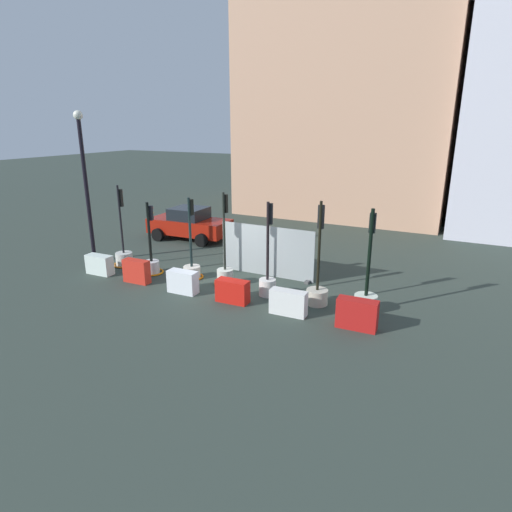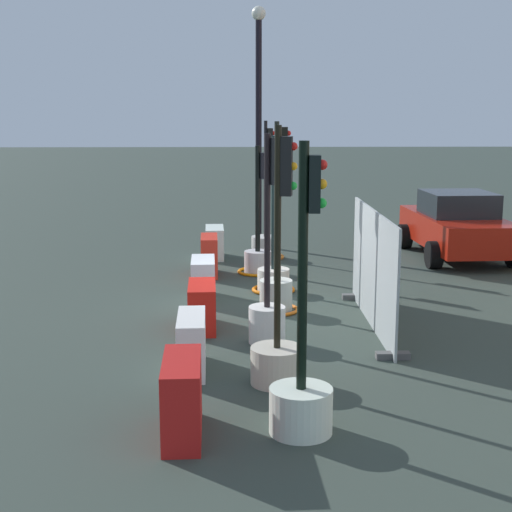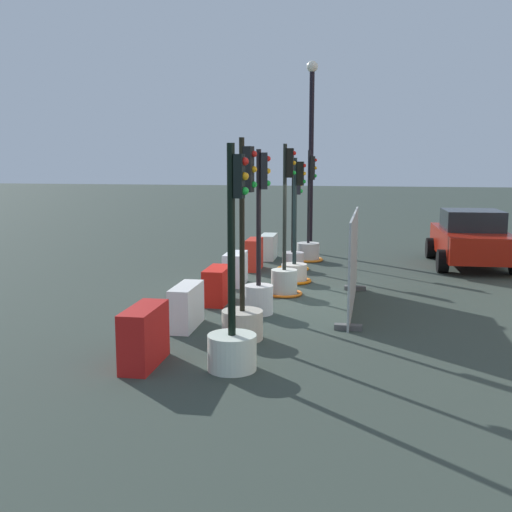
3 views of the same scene
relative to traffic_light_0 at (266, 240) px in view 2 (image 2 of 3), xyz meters
name	(u,v)px [view 2 (image 2 of 3)]	position (x,y,z in m)	size (l,w,h in m)	color
ground_plane	(272,312)	(4.96, -0.08, -0.44)	(120.00, 120.00, 0.00)	#313C35
traffic_light_0	(266,240)	(0.00, 0.00, 0.00)	(0.92, 0.92, 3.33)	beige
traffic_light_1	(258,251)	(1.65, -0.23, 0.05)	(0.90, 0.90, 2.82)	silver
traffic_light_2	(274,269)	(3.38, 0.03, 0.03)	(0.87, 0.87, 3.10)	silver
traffic_light_3	(276,283)	(4.88, 0.00, 0.08)	(0.84, 0.84, 3.39)	beige
traffic_light_4	(268,302)	(6.71, -0.24, 0.22)	(0.58, 0.58, 3.25)	silver
traffic_light_5	(278,342)	(8.47, -0.18, 0.13)	(0.71, 0.71, 3.40)	#BCB4A1
traffic_light_6	(302,384)	(10.01, 0.00, 0.13)	(0.72, 0.72, 3.27)	silver
construction_barrier_0	(215,243)	(-0.08, -1.25, -0.06)	(1.10, 0.48, 0.76)	silver
construction_barrier_1	(209,256)	(1.85, -1.31, -0.01)	(1.04, 0.40, 0.87)	red
construction_barrier_2	(203,279)	(3.97, -1.36, -0.05)	(1.07, 0.48, 0.79)	white
construction_barrier_3	(202,307)	(5.93, -1.29, -0.06)	(1.11, 0.49, 0.76)	red
construction_barrier_4	(192,344)	(7.94, -1.35, -0.05)	(1.16, 0.42, 0.79)	silver
construction_barrier_5	(182,398)	(10.07, -1.33, 0.00)	(1.17, 0.46, 0.89)	#B41816
car_red_compact	(457,225)	(-0.03, 4.72, 0.35)	(4.17, 2.32, 1.62)	maroon
street_lamp_post	(259,108)	(-1.59, -0.12, 3.20)	(0.36, 0.36, 6.15)	black
site_fence_panel	(373,271)	(5.80, 1.57, 0.49)	(3.86, 0.50, 1.96)	#979FA0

